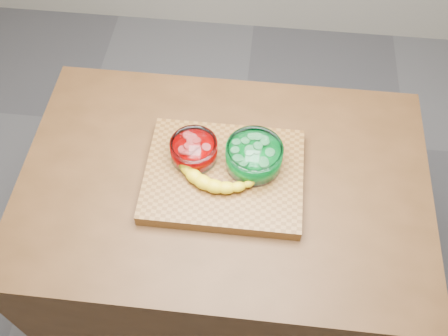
# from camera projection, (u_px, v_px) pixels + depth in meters

# --- Properties ---
(ground) EXTENTS (3.50, 3.50, 0.00)m
(ground) POSITION_uv_depth(u_px,v_px,m) (224.00, 289.00, 2.20)
(ground) COLOR #5C5C61
(ground) RESTS_ON ground
(counter) EXTENTS (1.20, 0.80, 0.90)m
(counter) POSITION_uv_depth(u_px,v_px,m) (224.00, 246.00, 1.83)
(counter) COLOR #492D16
(counter) RESTS_ON ground
(cutting_board) EXTENTS (0.45, 0.35, 0.04)m
(cutting_board) POSITION_uv_depth(u_px,v_px,m) (224.00, 176.00, 1.44)
(cutting_board) COLOR brown
(cutting_board) RESTS_ON counter
(bowl_red) EXTENTS (0.14, 0.14, 0.06)m
(bowl_red) POSITION_uv_depth(u_px,v_px,m) (194.00, 150.00, 1.42)
(bowl_red) COLOR white
(bowl_red) RESTS_ON cutting_board
(bowl_green) EXTENTS (0.16, 0.16, 0.08)m
(bowl_green) POSITION_uv_depth(u_px,v_px,m) (254.00, 156.00, 1.41)
(bowl_green) COLOR white
(bowl_green) RESTS_ON cutting_board
(banana) EXTENTS (0.27, 0.18, 0.04)m
(banana) POSITION_uv_depth(u_px,v_px,m) (214.00, 170.00, 1.40)
(banana) COLOR yellow
(banana) RESTS_ON cutting_board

